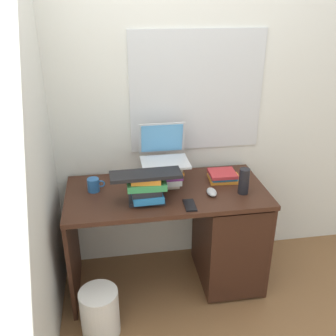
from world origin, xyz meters
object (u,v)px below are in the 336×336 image
mug (94,185)px  water_bottle (244,181)px  laptop (163,152)px  computer_mouse (212,192)px  book_stack_keyboard_riser (147,190)px  desk (213,231)px  wastebasket (100,312)px  keyboard (146,175)px  cell_phone (190,205)px  book_stack_side (223,176)px  book_stack_tall (164,174)px

mug → water_bottle: 0.95m
laptop → computer_mouse: size_ratio=2.91×
book_stack_keyboard_riser → computer_mouse: (0.41, 0.03, -0.06)m
desk → wastebasket: 0.90m
mug → wastebasket: size_ratio=0.36×
keyboard → computer_mouse: size_ratio=4.04×
desk → laptop: 0.65m
desk → computer_mouse: bearing=-122.7°
book_stack_keyboard_riser → mug: bearing=148.8°
computer_mouse → mug: bearing=167.1°
water_bottle → wastebasket: size_ratio=0.54×
water_bottle → cell_phone: size_ratio=1.22×
water_bottle → cell_phone: water_bottle is taller
water_bottle → mug: bearing=169.2°
book_stack_side → laptop: laptop is taller
book_stack_keyboard_riser → water_bottle: bearing=1.4°
book_stack_keyboard_riser → cell_phone: bearing=-20.1°
book_stack_tall → mug: book_stack_tall is taller
desk → book_stack_tall: book_stack_tall is taller
desk → mug: bearing=173.4°
book_stack_side → wastebasket: (-0.86, -0.48, -0.61)m
laptop → mug: bearing=-173.3°
desk → laptop: bearing=156.0°
laptop → computer_mouse: bearing=-38.8°
book_stack_side → water_bottle: (0.07, -0.20, 0.05)m
keyboard → computer_mouse: bearing=2.0°
book_stack_tall → book_stack_side: size_ratio=1.12×
keyboard → cell_phone: bearing=-21.4°
book_stack_side → keyboard: (-0.54, -0.21, 0.15)m
book_stack_tall → computer_mouse: size_ratio=2.37×
book_stack_keyboard_riser → keyboard: 0.10m
desk → water_bottle: bearing=-29.7°
laptop → cell_phone: 0.41m
book_stack_side → water_bottle: size_ratio=1.33×
mug → cell_phone: size_ratio=0.82×
computer_mouse → water_bottle: 0.21m
book_stack_tall → mug: size_ratio=2.21×
book_stack_keyboard_riser → computer_mouse: size_ratio=2.26×
laptop → computer_mouse: laptop is taller
desk → cell_phone: 0.44m
desk → book_stack_keyboard_riser: bearing=-167.5°
cell_phone → wastebasket: cell_phone is taller
wastebasket → laptop: bearing=48.0°
wastebasket → book_stack_tall: bearing=45.0°
computer_mouse → wastebasket: size_ratio=0.34×
book_stack_tall → book_stack_keyboard_riser: book_stack_keyboard_riser is taller
book_stack_tall → water_bottle: 0.51m
mug → wastebasket: (-0.01, -0.46, -0.62)m
book_stack_side → keyboard: keyboard is taller
cell_phone → book_stack_tall: bearing=112.8°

